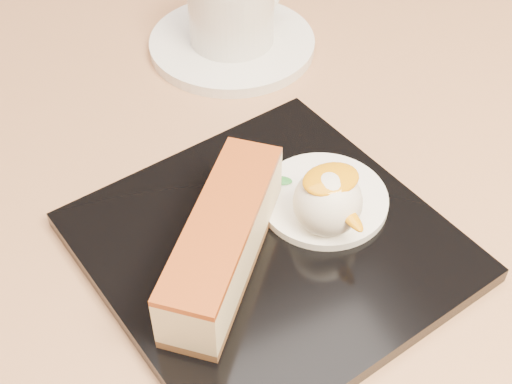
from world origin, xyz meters
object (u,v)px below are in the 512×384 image
dessert_plate (269,247)px  cheesecake (223,241)px  saucer (232,44)px  coffee_cup (233,7)px  table (210,330)px  ice_cream_scoop (328,202)px

dessert_plate → cheesecake: size_ratio=1.70×
saucer → coffee_cup: (0.00, 0.00, 0.04)m
cheesecake → table: bearing=34.8°
cheesecake → coffee_cup: bearing=16.4°
table → ice_cream_scoop: bearing=-43.6°
ice_cream_scoop → saucer: size_ratio=0.31×
table → saucer: (0.11, 0.17, 0.16)m
dessert_plate → cheesecake: bearing=-171.9°
cheesecake → saucer: size_ratio=0.86×
saucer → coffee_cup: 0.04m
ice_cream_scoop → saucer: 0.24m
cheesecake → coffee_cup: (0.12, 0.24, 0.01)m
dessert_plate → coffee_cup: bearing=70.6°
dessert_plate → coffee_cup: (0.08, 0.23, 0.04)m
dessert_plate → cheesecake: cheesecake is taller
coffee_cup → table: bearing=-139.4°
cheesecake → saucer: 0.26m
dessert_plate → coffee_cup: 0.25m
ice_cream_scoop → saucer: (0.04, 0.24, -0.03)m
ice_cream_scoop → coffee_cup: coffee_cup is taller
table → dessert_plate: bearing=-65.6°
cheesecake → coffee_cup: coffee_cup is taller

